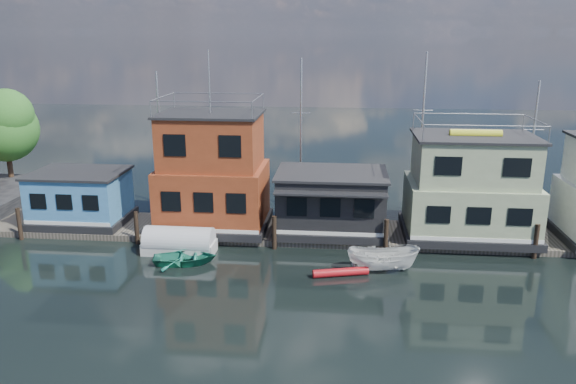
# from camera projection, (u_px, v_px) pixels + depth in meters

# --- Properties ---
(ground) EXTENTS (160.00, 160.00, 0.00)m
(ground) POSITION_uv_depth(u_px,v_px,m) (335.00, 323.00, 26.62)
(ground) COLOR black
(ground) RESTS_ON ground
(dock) EXTENTS (48.00, 5.00, 0.40)m
(dock) POSITION_uv_depth(u_px,v_px,m) (338.00, 233.00, 38.05)
(dock) COLOR #595147
(dock) RESTS_ON ground
(houseboat_blue) EXTENTS (6.40, 4.90, 3.66)m
(houseboat_blue) POSITION_uv_depth(u_px,v_px,m) (80.00, 197.00, 39.19)
(houseboat_blue) COLOR black
(houseboat_blue) RESTS_ON dock
(houseboat_red) EXTENTS (7.40, 5.90, 11.86)m
(houseboat_red) POSITION_uv_depth(u_px,v_px,m) (213.00, 174.00, 37.78)
(houseboat_red) COLOR black
(houseboat_red) RESTS_ON dock
(houseboat_dark) EXTENTS (7.40, 6.10, 4.06)m
(houseboat_dark) POSITION_uv_depth(u_px,v_px,m) (331.00, 202.00, 37.47)
(houseboat_dark) COLOR black
(houseboat_dark) RESTS_ON dock
(houseboat_green) EXTENTS (8.40, 5.90, 7.03)m
(houseboat_green) POSITION_uv_depth(u_px,v_px,m) (471.00, 189.00, 36.34)
(houseboat_green) COLOR black
(houseboat_green) RESTS_ON dock
(pilings) EXTENTS (42.28, 0.28, 2.20)m
(pilings) POSITION_uv_depth(u_px,v_px,m) (332.00, 235.00, 35.16)
(pilings) COLOR #2D2116
(pilings) RESTS_ON ground
(background_masts) EXTENTS (36.40, 0.16, 12.00)m
(background_masts) POSITION_uv_depth(u_px,v_px,m) (404.00, 140.00, 41.88)
(background_masts) COLOR silver
(background_masts) RESTS_ON ground
(dinghy_teal) EXTENTS (4.19, 3.36, 0.77)m
(dinghy_teal) POSITION_uv_depth(u_px,v_px,m) (185.00, 258.00, 33.41)
(dinghy_teal) COLOR #227F66
(dinghy_teal) RESTS_ON ground
(motorboat) EXTENTS (4.17, 1.68, 1.59)m
(motorboat) POSITION_uv_depth(u_px,v_px,m) (383.00, 259.00, 32.15)
(motorboat) COLOR white
(motorboat) RESTS_ON ground
(tarp_runabout) EXTENTS (4.50, 1.85, 1.82)m
(tarp_runabout) POSITION_uv_depth(u_px,v_px,m) (179.00, 243.00, 34.97)
(tarp_runabout) COLOR beige
(tarp_runabout) RESTS_ON ground
(red_kayak) EXTENTS (3.21, 1.26, 0.47)m
(red_kayak) POSITION_uv_depth(u_px,v_px,m) (341.00, 272.00, 31.74)
(red_kayak) COLOR red
(red_kayak) RESTS_ON ground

